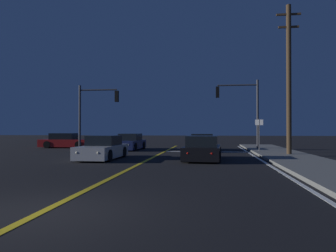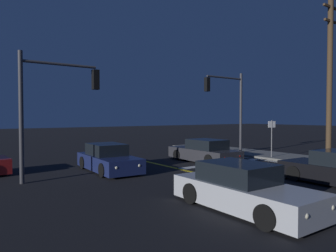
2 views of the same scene
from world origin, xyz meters
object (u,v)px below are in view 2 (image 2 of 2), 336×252
(car_distant_tail_charcoal, at_px, (204,152))
(car_following_oncoming_silver, at_px, (243,190))
(traffic_signal_near_right, at_px, (229,101))
(car_mid_block_navy, at_px, (108,159))
(street_sign_corner, at_px, (272,133))
(traffic_signal_far_left, at_px, (53,97))
(utility_pole_right, at_px, (330,78))

(car_distant_tail_charcoal, bearing_deg, car_following_oncoming_silver, -125.35)
(car_distant_tail_charcoal, xyz_separation_m, traffic_signal_near_right, (3.22, 1.12, 3.20))
(car_mid_block_navy, distance_m, car_distant_tail_charcoal, 6.02)
(car_mid_block_navy, distance_m, street_sign_corner, 10.40)
(car_following_oncoming_silver, relative_size, traffic_signal_near_right, 0.80)
(car_following_oncoming_silver, bearing_deg, traffic_signal_far_left, -65.52)
(traffic_signal_far_left, distance_m, street_sign_corner, 13.17)
(traffic_signal_near_right, relative_size, street_sign_corner, 2.33)
(car_distant_tail_charcoal, bearing_deg, traffic_signal_far_left, -178.25)
(car_following_oncoming_silver, bearing_deg, car_mid_block_navy, -85.98)
(traffic_signal_near_right, xyz_separation_m, utility_pole_right, (2.31, -5.65, 1.16))
(traffic_signal_far_left, height_order, utility_pole_right, utility_pole_right)
(car_following_oncoming_silver, bearing_deg, street_sign_corner, -147.33)
(car_following_oncoming_silver, xyz_separation_m, street_sign_corner, (9.61, 6.08, 1.07))
(car_mid_block_navy, distance_m, traffic_signal_far_left, 4.14)
(car_mid_block_navy, distance_m, utility_pole_right, 13.28)
(car_mid_block_navy, xyz_separation_m, street_sign_corner, (10.13, -2.09, 1.07))
(utility_pole_right, bearing_deg, car_following_oncoming_silver, -163.68)
(car_distant_tail_charcoal, xyz_separation_m, traffic_signal_far_left, (-8.83, -0.28, 2.95))
(street_sign_corner, bearing_deg, car_mid_block_navy, 168.35)
(traffic_signal_far_left, distance_m, utility_pole_right, 15.04)
(utility_pole_right, height_order, street_sign_corner, utility_pole_right)
(traffic_signal_near_right, bearing_deg, car_distant_tail_charcoal, 19.11)
(car_following_oncoming_silver, bearing_deg, traffic_signal_near_right, -134.07)
(car_mid_block_navy, relative_size, utility_pole_right, 0.47)
(traffic_signal_near_right, relative_size, traffic_signal_far_left, 1.07)
(car_following_oncoming_silver, relative_size, traffic_signal_far_left, 0.85)
(car_following_oncoming_silver, height_order, car_mid_block_navy, same)
(traffic_signal_far_left, height_order, street_sign_corner, traffic_signal_far_left)
(car_following_oncoming_silver, relative_size, car_distant_tail_charcoal, 0.97)
(car_mid_block_navy, bearing_deg, utility_pole_right, 158.79)
(car_distant_tail_charcoal, height_order, street_sign_corner, street_sign_corner)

